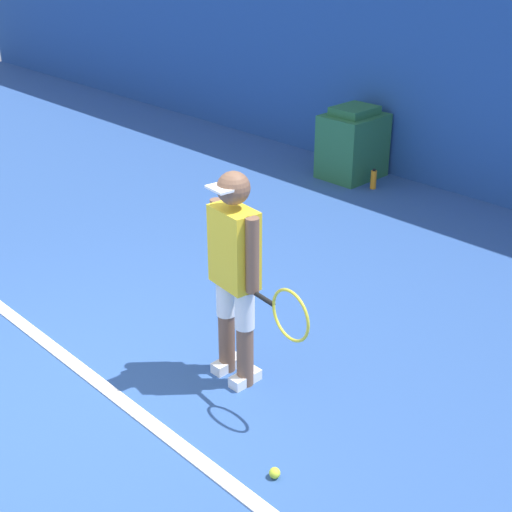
{
  "coord_description": "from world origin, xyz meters",
  "views": [
    {
      "loc": [
        3.65,
        -1.83,
        3.02
      ],
      "look_at": [
        0.5,
        1.24,
        0.89
      ],
      "focal_mm": 50.0,
      "sensor_mm": 36.0,
      "label": 1
    }
  ],
  "objects_px": {
    "tennis_ball": "(275,473)",
    "covered_chair": "(353,144)",
    "water_bottle": "(373,179)",
    "tennis_player": "(236,271)"
  },
  "relations": [
    {
      "from": "tennis_ball",
      "to": "covered_chair",
      "type": "bearing_deg",
      "value": 124.23
    },
    {
      "from": "tennis_player",
      "to": "covered_chair",
      "type": "bearing_deg",
      "value": 125.52
    },
    {
      "from": "tennis_ball",
      "to": "water_bottle",
      "type": "xyz_separation_m",
      "value": [
        -2.6,
        4.35,
        0.08
      ]
    },
    {
      "from": "water_bottle",
      "to": "tennis_ball",
      "type": "bearing_deg",
      "value": -59.15
    },
    {
      "from": "covered_chair",
      "to": "water_bottle",
      "type": "bearing_deg",
      "value": -18.27
    },
    {
      "from": "covered_chair",
      "to": "water_bottle",
      "type": "relative_size",
      "value": 3.6
    },
    {
      "from": "tennis_player",
      "to": "tennis_ball",
      "type": "relative_size",
      "value": 22.82
    },
    {
      "from": "tennis_ball",
      "to": "water_bottle",
      "type": "bearing_deg",
      "value": 120.85
    },
    {
      "from": "tennis_player",
      "to": "water_bottle",
      "type": "height_order",
      "value": "tennis_player"
    },
    {
      "from": "tennis_ball",
      "to": "covered_chair",
      "type": "distance_m",
      "value": 5.46
    }
  ]
}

